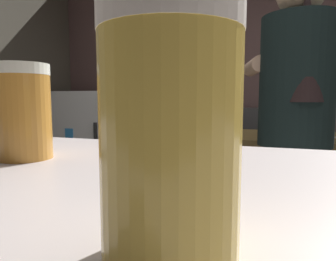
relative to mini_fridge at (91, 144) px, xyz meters
The scene contains 11 objects.
wall_back 2.19m from the mini_fridge, 12.61° to the left, with size 5.20×0.10×2.70m, color brown.
prep_counter 2.60m from the mini_fridge, 24.48° to the right, with size 2.10×0.60×0.93m, color brown.
back_shelf 1.92m from the mini_fridge, ahead, with size 0.94×0.36×1.05m, color #3D3C3D.
mini_fridge is the anchor object (origin of this frame).
bartender 2.61m from the mini_fridge, 36.44° to the right, with size 0.47×0.54×1.75m.
mixing_bowl 2.34m from the mini_fridge, 29.50° to the right, with size 0.21×0.21×0.06m, color #CE5328.
pint_glass_near 3.52m from the mini_fridge, 57.30° to the right, with size 0.07×0.07×0.14m.
pint_glass_far 3.22m from the mini_fridge, 59.58° to the right, with size 0.07×0.07×0.13m.
bottle_olive_oil 2.39m from the mini_fridge, ahead, with size 0.07×0.07×0.18m.
bottle_hot_sauce 2.36m from the mini_fridge, ahead, with size 0.06×0.06×0.25m.
bottle_vinegar 1.70m from the mini_fridge, ahead, with size 0.06×0.06×0.19m.
Camera 1 is at (-0.09, -1.33, 1.16)m, focal length 32.17 mm.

